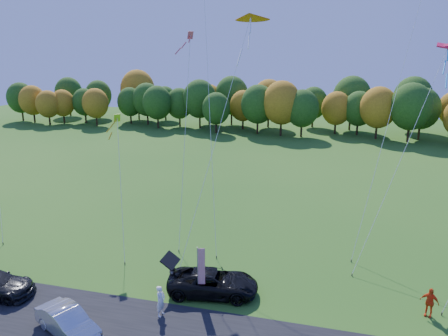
% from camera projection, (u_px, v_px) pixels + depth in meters
% --- Properties ---
extents(ground, '(160.00, 160.00, 0.00)m').
position_uv_depth(ground, '(200.00, 299.00, 27.68)').
color(ground, '#245817').
extents(tree_line, '(116.00, 12.00, 10.00)m').
position_uv_depth(tree_line, '(293.00, 135.00, 78.86)').
color(tree_line, '#1E4711').
rests_on(tree_line, ground).
extents(black_suv, '(6.12, 3.49, 1.61)m').
position_uv_depth(black_suv, '(213.00, 282.00, 28.04)').
color(black_suv, black).
rests_on(black_suv, ground).
extents(silver_sedan, '(4.80, 3.43, 1.50)m').
position_uv_depth(silver_sedan, '(68.00, 322.00, 24.09)').
color(silver_sedan, '#BBBAC0').
rests_on(silver_sedan, ground).
extents(person_tailgate_a, '(0.56, 0.76, 1.91)m').
position_uv_depth(person_tailgate_a, '(161.00, 301.00, 25.74)').
color(person_tailgate_a, white).
rests_on(person_tailgate_a, ground).
extents(person_tailgate_b, '(0.70, 0.86, 1.66)m').
position_uv_depth(person_tailgate_b, '(173.00, 275.00, 28.87)').
color(person_tailgate_b, gray).
rests_on(person_tailgate_b, ground).
extents(person_east, '(1.16, 0.80, 1.82)m').
position_uv_depth(person_east, '(429.00, 302.00, 25.70)').
color(person_east, '#E44315').
rests_on(person_east, ground).
extents(feather_flag, '(0.47, 0.19, 3.65)m').
position_uv_depth(feather_flag, '(201.00, 268.00, 26.95)').
color(feather_flag, '#999999').
rests_on(feather_flag, ground).
extents(kite_delta_blue, '(6.20, 12.57, 30.28)m').
position_uv_depth(kite_delta_blue, '(207.00, 57.00, 34.93)').
color(kite_delta_blue, '#4C3F33').
rests_on(kite_delta_blue, ground).
extents(kite_parafoil_orange, '(8.44, 13.66, 32.57)m').
position_uv_depth(kite_parafoil_orange, '(411.00, 38.00, 33.30)').
color(kite_parafoil_orange, '#4C3F33').
rests_on(kite_parafoil_orange, ground).
extents(kite_delta_red, '(4.40, 11.02, 19.36)m').
position_uv_depth(kite_delta_red, '(219.00, 130.00, 33.18)').
color(kite_delta_red, '#4C3F33').
rests_on(kite_delta_red, ground).
extents(kite_parafoil_rainbow, '(7.60, 8.98, 16.05)m').
position_uv_depth(kite_parafoil_rainbow, '(402.00, 155.00, 31.47)').
color(kite_parafoil_rainbow, '#4C3F33').
rests_on(kite_parafoil_rainbow, ground).
extents(kite_diamond_yellow, '(3.17, 5.60, 10.60)m').
position_uv_depth(kite_diamond_yellow, '(121.00, 186.00, 33.32)').
color(kite_diamond_yellow, '#4C3F33').
rests_on(kite_diamond_yellow, ground).
extents(kite_diamond_pink, '(1.22, 6.22, 16.91)m').
position_uv_depth(kite_diamond_pink, '(185.00, 138.00, 34.46)').
color(kite_diamond_pink, '#4C3F33').
rests_on(kite_diamond_pink, ground).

